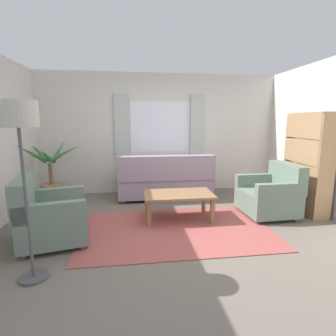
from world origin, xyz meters
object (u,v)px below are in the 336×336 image
armchair_right (271,195)px  armchair_left (49,217)px  standing_lamp (19,130)px  couch (165,181)px  potted_plant (51,180)px  bookshelf (307,162)px  coffee_table (178,197)px

armchair_right → armchair_left: bearing=-82.1°
standing_lamp → couch: bearing=57.3°
couch → armchair_right: 2.05m
couch → potted_plant: potted_plant is taller
couch → bookshelf: 2.63m
coffee_table → standing_lamp: standing_lamp is taller
potted_plant → standing_lamp: size_ratio=0.70×
armchair_right → potted_plant: (-3.90, 1.26, 0.10)m
armchair_right → bookshelf: size_ratio=0.51×
armchair_right → potted_plant: potted_plant is taller
standing_lamp → armchair_right: bearing=22.6°
armchair_left → potted_plant: 1.89m
coffee_table → bookshelf: bearing=1.7°
potted_plant → bookshelf: (4.57, -1.18, 0.43)m
potted_plant → standing_lamp: 2.90m
armchair_left → standing_lamp: (0.08, -0.82, 1.14)m
armchair_left → armchair_right: same height
couch → armchair_right: couch is taller
couch → bookshelf: bookshelf is taller
armchair_right → potted_plant: 4.10m
armchair_left → bookshelf: 4.15m
coffee_table → standing_lamp: bearing=-141.3°
armchair_right → potted_plant: size_ratio=0.71×
coffee_table → standing_lamp: (-1.73, -1.39, 1.11)m
coffee_table → bookshelf: bookshelf is taller
potted_plant → coffee_table: bearing=-28.4°
standing_lamp → armchair_left: bearing=95.5°
couch → standing_lamp: standing_lamp is taller
couch → coffee_table: bearing=92.9°
couch → bookshelf: bearing=153.6°
armchair_right → coffee_table: 1.58m
bookshelf → potted_plant: bearing=75.5°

